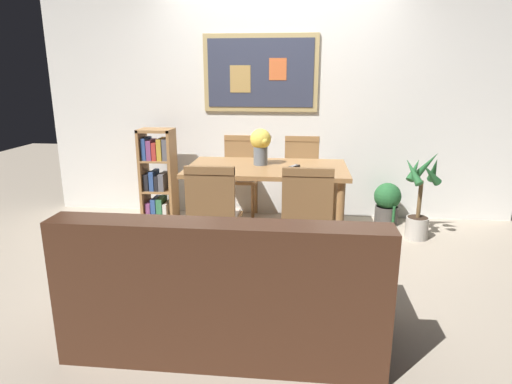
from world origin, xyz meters
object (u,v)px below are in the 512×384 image
(dining_chair_near_left, at_px, (213,210))
(potted_ivy, at_px, (387,203))
(potted_palm, at_px, (420,202))
(flower_vase, at_px, (261,144))
(leather_couch, at_px, (226,292))
(dining_chair_far_right, at_px, (301,171))
(bookshelf, at_px, (158,176))
(dining_chair_far_left, at_px, (240,169))
(dining_chair_near_right, at_px, (307,212))
(tv_remote, at_px, (294,167))
(dining_table, at_px, (267,177))

(dining_chair_near_left, relative_size, potted_ivy, 1.93)
(potted_palm, distance_m, flower_vase, 1.65)
(dining_chair_near_left, bearing_deg, leather_couch, -74.00)
(dining_chair_far_right, distance_m, bookshelf, 1.58)
(dining_chair_near_left, relative_size, flower_vase, 2.66)
(potted_palm, relative_size, flower_vase, 2.55)
(dining_chair_far_right, relative_size, leather_couch, 0.51)
(leather_couch, bearing_deg, potted_ivy, 59.41)
(potted_ivy, relative_size, potted_palm, 0.54)
(dining_chair_far_left, bearing_deg, dining_chair_near_left, -89.96)
(dining_chair_near_right, distance_m, dining_chair_far_left, 1.68)
(tv_remote, bearing_deg, potted_ivy, 34.75)
(dining_chair_far_left, distance_m, tv_remote, 1.04)
(tv_remote, bearing_deg, dining_table, 169.70)
(dining_chair_far_right, distance_m, tv_remote, 0.85)
(dining_table, relative_size, dining_chair_near_right, 1.63)
(leather_couch, height_order, potted_palm, potted_palm)
(dining_chair_far_left, distance_m, potted_ivy, 1.65)
(bookshelf, distance_m, flower_vase, 1.33)
(leather_couch, relative_size, potted_ivy, 3.81)
(dining_chair_near_right, distance_m, leather_couch, 1.05)
(dining_chair_near_right, distance_m, tv_remote, 0.74)
(dining_table, relative_size, leather_couch, 0.83)
(dining_chair_far_right, xyz_separation_m, tv_remote, (-0.07, -0.82, 0.21))
(bookshelf, bearing_deg, dining_table, -22.95)
(bookshelf, relative_size, flower_vase, 2.95)
(potted_ivy, height_order, tv_remote, tv_remote)
(dining_table, height_order, tv_remote, tv_remote)
(dining_table, xyz_separation_m, dining_chair_far_left, (-0.36, 0.77, -0.10))
(dining_table, height_order, dining_chair_near_left, dining_chair_near_left)
(dining_chair_near_right, bearing_deg, leather_couch, -117.65)
(tv_remote, bearing_deg, potted_palm, 12.07)
(potted_ivy, bearing_deg, leather_couch, -120.59)
(dining_chair_far_left, bearing_deg, bookshelf, -164.29)
(dining_chair_near_right, xyz_separation_m, bookshelf, (-1.61, 1.26, -0.04))
(dining_chair_far_right, xyz_separation_m, dining_chair_near_right, (0.05, -1.52, 0.00))
(dining_chair_near_right, height_order, leather_couch, dining_chair_near_right)
(dining_table, xyz_separation_m, flower_vase, (-0.07, 0.07, 0.30))
(dining_table, bearing_deg, dining_chair_near_left, -115.60)
(dining_chair_near_left, relative_size, dining_chair_far_left, 1.00)
(dining_chair_near_right, relative_size, bookshelf, 0.90)
(dining_chair_far_right, bearing_deg, dining_table, -112.38)
(leather_couch, xyz_separation_m, bookshelf, (-1.13, 2.18, 0.18))
(dining_table, relative_size, potted_ivy, 3.15)
(dining_table, distance_m, dining_chair_near_left, 0.85)
(dining_chair_far_left, distance_m, flower_vase, 0.86)
(dining_chair_far_left, bearing_deg, dining_chair_near_right, -64.06)
(potted_ivy, bearing_deg, potted_palm, -62.85)
(dining_table, bearing_deg, flower_vase, 133.09)
(potted_palm, xyz_separation_m, flower_vase, (-1.54, -0.15, 0.56))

